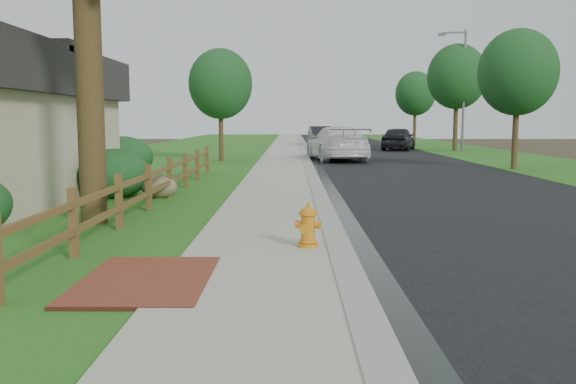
{
  "coord_description": "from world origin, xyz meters",
  "views": [
    {
      "loc": [
        -0.36,
        -8.5,
        2.09
      ],
      "look_at": [
        -0.43,
        3.27,
        0.7
      ],
      "focal_mm": 38.0,
      "sensor_mm": 36.0,
      "label": 1
    }
  ],
  "objects_px": {
    "ranch_fence": "(160,180)",
    "white_suv": "(337,143)",
    "fire_hydrant": "(308,227)",
    "streetlight": "(462,83)",
    "dark_car_mid": "(398,138)"
  },
  "relations": [
    {
      "from": "ranch_fence",
      "to": "white_suv",
      "type": "relative_size",
      "value": 2.81
    },
    {
      "from": "fire_hydrant",
      "to": "streetlight",
      "type": "distance_m",
      "value": 33.05
    },
    {
      "from": "ranch_fence",
      "to": "streetlight",
      "type": "relative_size",
      "value": 2.14
    },
    {
      "from": "ranch_fence",
      "to": "white_suv",
      "type": "bearing_deg",
      "value": 71.47
    },
    {
      "from": "fire_hydrant",
      "to": "streetlight",
      "type": "height_order",
      "value": "streetlight"
    },
    {
      "from": "fire_hydrant",
      "to": "white_suv",
      "type": "distance_m",
      "value": 22.23
    },
    {
      "from": "white_suv",
      "to": "streetlight",
      "type": "distance_m",
      "value": 12.95
    },
    {
      "from": "ranch_fence",
      "to": "fire_hydrant",
      "type": "xyz_separation_m",
      "value": [
        3.5,
        -5.42,
        -0.2
      ]
    },
    {
      "from": "white_suv",
      "to": "streetlight",
      "type": "relative_size",
      "value": 0.76
    },
    {
      "from": "fire_hydrant",
      "to": "white_suv",
      "type": "xyz_separation_m",
      "value": [
        2.1,
        22.13,
        0.47
      ]
    },
    {
      "from": "dark_car_mid",
      "to": "white_suv",
      "type": "bearing_deg",
      "value": 83.49
    },
    {
      "from": "white_suv",
      "to": "fire_hydrant",
      "type": "bearing_deg",
      "value": 76.63
    },
    {
      "from": "ranch_fence",
      "to": "white_suv",
      "type": "height_order",
      "value": "white_suv"
    },
    {
      "from": "fire_hydrant",
      "to": "white_suv",
      "type": "height_order",
      "value": "white_suv"
    },
    {
      "from": "fire_hydrant",
      "to": "streetlight",
      "type": "relative_size",
      "value": 0.09
    }
  ]
}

